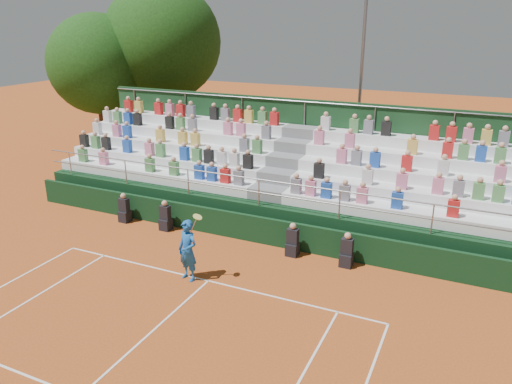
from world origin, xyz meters
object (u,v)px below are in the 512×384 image
at_px(tree_east, 162,42).
at_px(floodlight_mast, 362,70).
at_px(tree_west, 98,64).
at_px(tennis_player, 188,250).

relative_size(tree_east, floodlight_mast, 1.05).
relative_size(tree_west, tree_east, 0.82).
bearing_deg(tree_west, tennis_player, -40.71).
relative_size(tennis_player, tree_west, 0.28).
bearing_deg(floodlight_mast, tree_east, 178.05).
xyz_separation_m(tennis_player, tree_west, (-12.39, 10.66, 4.23)).
xyz_separation_m(tree_west, tree_east, (2.69, 2.45, 1.16)).
distance_m(tree_east, floodlight_mast, 11.72).
bearing_deg(tree_west, floodlight_mast, 8.16).
distance_m(tree_west, floodlight_mast, 14.51).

